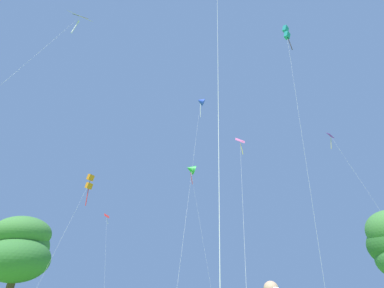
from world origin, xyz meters
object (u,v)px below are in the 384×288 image
Objects in this scene: kite_orange_box at (90,183)px; kite_blue_delta at (201,102)px; tree_left_oak at (20,248)px; kite_green_small at (191,169)px; kite_purple_streamer at (335,144)px; kite_yellow_diamond at (77,21)px; kite_red_high at (107,221)px; kite_teal_box at (287,33)px; kite_pink_low at (241,149)px.

kite_blue_delta is at bearing 0.69° from kite_orange_box.
kite_blue_delta is 27.72m from tree_left_oak.
kite_green_small is 23.64m from kite_purple_streamer.
kite_yellow_diamond is 3.25× the size of tree_left_oak.
kite_green_small is at bearing 49.81° from kite_orange_box.
kite_orange_box is 18.57m from kite_yellow_diamond.
kite_red_high is at bearing 95.86° from kite_yellow_diamond.
kite_teal_box is (10.45, -8.97, 2.94)m from kite_blue_delta.
kite_teal_box is 37.66m from tree_left_oak.
tree_left_oak is at bearing -134.15° from kite_green_small.
kite_blue_delta is 0.89× the size of kite_teal_box.
kite_purple_streamer reaches higher than tree_left_oak.
kite_teal_box is 3.32× the size of tree_left_oak.
kite_teal_box is at bearing -41.30° from kite_red_high.
kite_yellow_diamond is 24.07m from kite_teal_box.
kite_pink_low is at bearing -166.82° from kite_teal_box.
kite_blue_delta is at bearing -41.73° from kite_red_high.
kite_yellow_diamond is 2.04× the size of kite_pink_low.
kite_green_small reaches higher than kite_red_high.
tree_left_oak is at bearing 168.41° from kite_teal_box.
kite_teal_box is at bearing 9.06° from kite_yellow_diamond.
kite_blue_delta is (-3.37, 10.63, 13.56)m from kite_pink_low.
kite_green_small is at bearing 155.23° from kite_purple_streamer.
kite_red_high is 1.57× the size of tree_left_oak.
kite_purple_streamer is 2.55× the size of tree_left_oak.
kite_orange_box is at bearing -172.82° from kite_purple_streamer.
kite_green_small is (11.91, 14.10, 7.96)m from kite_orange_box.
kite_blue_delta reaches higher than kite_orange_box.
kite_red_high is 18.84m from tree_left_oak.
kite_orange_box reaches higher than kite_pink_low.
kite_teal_box is (7.08, 1.66, 16.50)m from kite_pink_low.
kite_pink_low is 0.54× the size of kite_blue_delta.
kite_red_high is at bearing 163.85° from kite_purple_streamer.
tree_left_oak is (-16.47, -16.97, -16.10)m from kite_green_small.
kite_teal_box is (24.37, -8.80, 15.23)m from kite_orange_box.
kite_purple_streamer is (35.49, -10.27, 8.26)m from kite_red_high.
kite_yellow_diamond reaches higher than kite_pink_low.
kite_yellow_diamond reaches higher than kite_purple_streamer.
kite_green_small is at bearing 45.85° from tree_left_oak.
kite_purple_streamer is 0.77× the size of kite_teal_box.
kite_green_small is 14.73m from kite_blue_delta.
kite_green_small reaches higher than kite_pink_low.
kite_purple_streamer reaches higher than kite_orange_box.
kite_purple_streamer is at bearing 42.38° from kite_pink_low.
tree_left_oak is at bearing 160.85° from kite_pink_low.
kite_yellow_diamond is at bearing -172.73° from kite_pink_low.
kite_orange_box is at bearing -130.19° from kite_green_small.
kite_yellow_diamond is at bearing -84.14° from kite_red_high.
kite_pink_low is 18.03m from kite_teal_box.
kite_pink_low is at bearing -19.15° from tree_left_oak.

